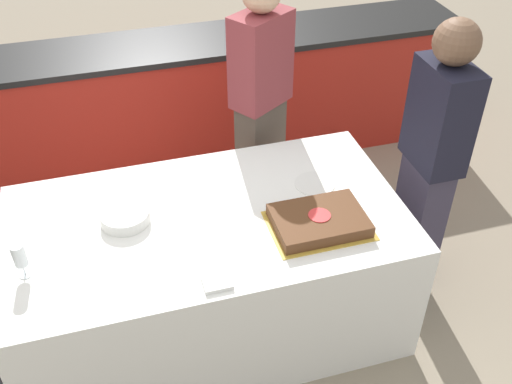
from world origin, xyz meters
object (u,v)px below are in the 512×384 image
wine_glass (19,256)px  person_seated_right (431,160)px  plate_stack (125,216)px  cake (319,221)px  person_cutting_cake (261,107)px

wine_glass → person_seated_right: bearing=4.4°
plate_stack → cake: bearing=-18.4°
plate_stack → wine_glass: bearing=-152.6°
person_cutting_cake → wine_glass: bearing=1.0°
cake → person_cutting_cake: size_ratio=0.29×
plate_stack → person_seated_right: 1.55m
wine_glass → cake: bearing=-2.3°
plate_stack → wine_glass: wine_glass is taller
cake → plate_stack: (-0.86, 0.29, -0.00)m
person_cutting_cake → plate_stack: bearing=4.3°
plate_stack → wine_glass: (-0.45, -0.23, 0.08)m
person_seated_right → person_cutting_cake: bearing=-137.5°
cake → person_seated_right: 0.72m
person_seated_right → plate_stack: bearing=-93.0°
person_cutting_cake → cake: bearing=56.6°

